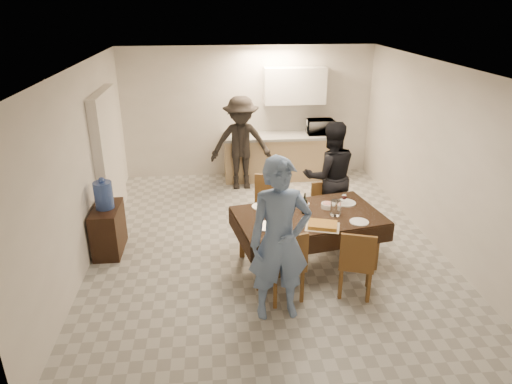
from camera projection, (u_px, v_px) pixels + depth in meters
floor at (265, 242)px, 6.92m from camera, size 5.00×6.00×0.02m
ceiling at (267, 66)px, 5.91m from camera, size 5.00×6.00×0.02m
wall_back at (248, 113)px, 9.16m from camera, size 5.00×0.02×2.60m
wall_front at (311, 281)px, 3.66m from camera, size 5.00×0.02×2.60m
wall_left at (83, 167)px, 6.18m from camera, size 0.02×6.00×2.60m
wall_right at (436, 155)px, 6.64m from camera, size 0.02×6.00×2.60m
stub_partition at (109, 156)px, 7.39m from camera, size 0.15×1.40×2.10m
kitchen_base_cabinet at (279, 158)px, 9.26m from camera, size 2.20×0.60×0.86m
kitchen_worktop at (279, 136)px, 9.09m from camera, size 2.24×0.64×0.05m
upper_cabinet at (295, 86)px, 8.87m from camera, size 1.20×0.34×0.70m
dining_table at (308, 217)px, 6.09m from camera, size 2.09×1.45×0.75m
chair_near_left at (285, 260)px, 5.33m from camera, size 0.52×0.53×0.51m
chair_near_right at (359, 258)px, 5.43m from camera, size 0.52×0.53×0.49m
chair_far_left at (269, 206)px, 6.70m from camera, size 0.53×0.53×0.53m
chair_far_right at (328, 208)px, 6.83m from camera, size 0.44×0.44×0.45m
console at (108, 229)px, 6.55m from camera, size 0.37×0.74×0.69m
water_jug at (104, 195)px, 6.34m from camera, size 0.26×0.26×0.39m
wine_bottle at (304, 203)px, 6.07m from camera, size 0.07×0.07×0.29m
water_pitcher at (336, 208)px, 6.03m from camera, size 0.13×0.13×0.21m
savoury_tart at (323, 225)px, 5.73m from camera, size 0.50×0.43×0.05m
salad_bowl at (327, 206)px, 6.26m from camera, size 0.17×0.17×0.07m
mushroom_dish at (301, 205)px, 6.32m from camera, size 0.22×0.22×0.04m
wine_glass_a at (270, 218)px, 5.76m from camera, size 0.09×0.09×0.20m
wine_glass_b at (344, 199)px, 6.33m from camera, size 0.08×0.08×0.17m
wine_glass_c at (290, 199)px, 6.30m from camera, size 0.09×0.09×0.19m
plate_near_left at (267, 226)px, 5.75m from camera, size 0.29×0.29×0.02m
plate_near_right at (359, 222)px, 5.86m from camera, size 0.25×0.25×0.01m
plate_far_left at (261, 206)px, 6.30m from camera, size 0.26×0.26×0.02m
plate_far_right at (346, 203)px, 6.41m from camera, size 0.27×0.27×0.02m
microwave at (320, 127)px, 9.10m from camera, size 0.52×0.36×0.29m
person_near at (280, 241)px, 4.98m from camera, size 0.73×0.51×1.91m
person_far at (330, 176)px, 7.05m from camera, size 0.88×0.71×1.74m
person_kitchen at (241, 143)px, 8.60m from camera, size 1.15×0.66×1.78m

